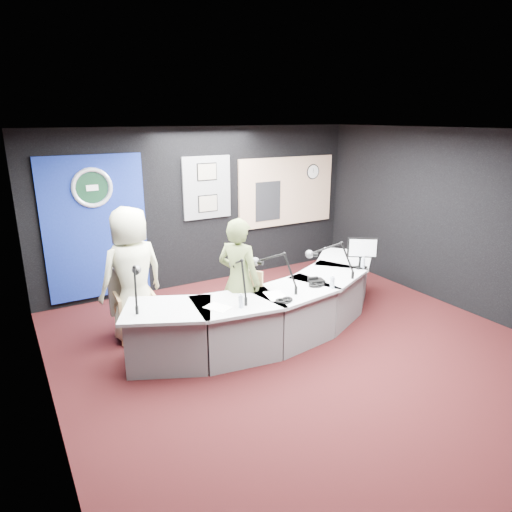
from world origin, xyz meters
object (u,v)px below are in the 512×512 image
armchair_left (135,302)px  person_man (132,274)px  broadcast_desk (274,308)px  person_woman (239,281)px  armchair_right (239,307)px

armchair_left → person_man: 0.41m
broadcast_desk → person_woman: (-0.53, 0.04, 0.49)m
armchair_right → person_woman: 0.37m
person_man → armchair_left: bearing=180.0°
armchair_left → person_woman: 1.49m
armchair_right → person_woman: bearing=0.0°
armchair_left → person_woman: (1.20, -0.82, 0.35)m
armchair_left → broadcast_desk: bearing=-23.5°
armchair_right → person_woman: person_woman is taller
broadcast_desk → person_man: (-1.72, 0.86, 0.55)m
broadcast_desk → armchair_left: (-1.72, 0.86, 0.14)m
armchair_left → person_man: (0.00, 0.00, 0.41)m
armchair_left → person_woman: bearing=-31.3°
person_man → person_woman: person_man is taller
broadcast_desk → person_man: size_ratio=2.44×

